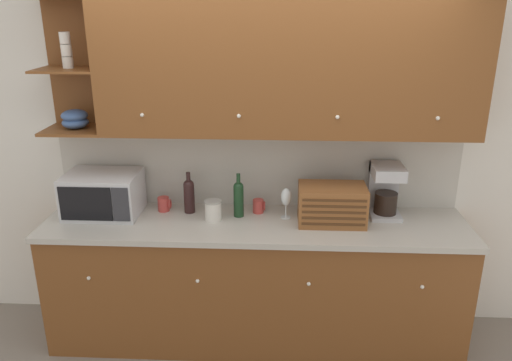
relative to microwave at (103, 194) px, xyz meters
The scene contains 14 objects.
ground_plane 1.57m from the microwave, 12.13° to the left, with size 24.00×24.00×0.00m, color slate.
wall_back 1.14m from the microwave, 13.63° to the left, with size 5.33×0.06×2.60m.
counter_unit 1.26m from the microwave, ahead, with size 2.95×0.66×0.95m.
backsplash_panel 1.12m from the microwave, 11.83° to the left, with size 2.93×0.01×0.60m.
upper_cabinets 1.54m from the microwave, ahead, with size 2.93×0.37×0.88m.
microwave is the anchor object (origin of this frame).
mug_blue_second 0.43m from the microwave, ahead, with size 0.10×0.08×0.10m.
second_wine_bottle 0.61m from the microwave, ahead, with size 0.08×0.08×0.31m.
storage_canister 0.80m from the microwave, ahead, with size 0.12×0.12×0.14m.
wine_bottle 0.97m from the microwave, ahead, with size 0.07×0.07×0.32m.
mug 1.11m from the microwave, ahead, with size 0.09×0.08×0.10m.
wine_glass 1.30m from the microwave, ahead, with size 0.07×0.07×0.22m.
bread_box 1.62m from the microwave, ahead, with size 0.46×0.28×0.27m.
coffee_maker 2.01m from the microwave, ahead, with size 0.21×0.27×0.37m.
Camera 1 is at (0.16, -3.49, 2.39)m, focal length 35.00 mm.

